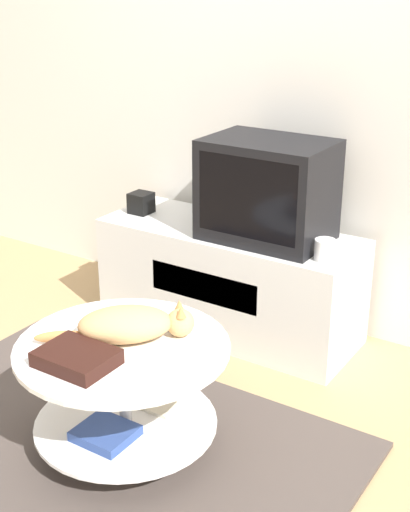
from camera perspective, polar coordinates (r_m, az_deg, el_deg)
ground_plane at (r=2.76m, az=-7.82°, el=-14.53°), size 12.00×12.00×0.00m
wall_back at (r=3.36m, az=6.54°, el=16.15°), size 8.00×0.05×2.60m
rug at (r=2.76m, az=-7.83°, el=-14.36°), size 1.80×1.10×0.02m
tv_stand at (r=3.40m, az=1.95°, el=-1.92°), size 1.24×0.46×0.51m
tv at (r=3.14m, az=5.02°, el=5.26°), size 0.54×0.38×0.45m
speaker at (r=3.54m, az=-5.13°, el=4.25°), size 0.10×0.10×0.10m
mug at (r=2.98m, az=9.57°, el=0.50°), size 0.09×0.09×0.09m
coffee_table at (r=2.55m, az=-6.55°, el=-10.24°), size 0.74×0.74×0.42m
dvd_box at (r=2.36m, az=-10.23°, el=-8.03°), size 0.24×0.19×0.05m
cat at (r=2.48m, az=-6.02°, el=-5.44°), size 0.44×0.40×0.13m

